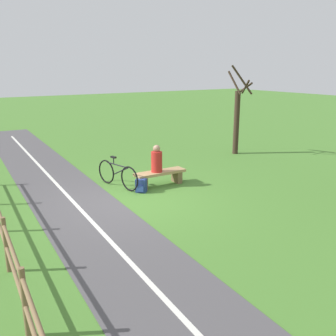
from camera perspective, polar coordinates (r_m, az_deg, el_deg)
The scene contains 8 objects.
ground_plane at distance 10.11m, azimuth -6.13°, elevation -5.10°, with size 80.00×80.00×0.00m, color #477A2D.
paved_path at distance 6.30m, azimuth -1.74°, elevation -18.31°, with size 2.16×36.00×0.02m, color #4C494C.
path_centre_line at distance 6.30m, azimuth -1.74°, elevation -18.23°, with size 0.10×32.00×0.00m, color silver.
bench at distance 11.30m, azimuth -1.23°, elevation -1.18°, with size 1.63×0.47×0.45m.
person_seated at distance 11.12m, azimuth -1.75°, elevation 1.21°, with size 0.34×0.34×0.82m.
bicycle at distance 11.22m, azimuth -7.74°, elevation -0.99°, with size 0.48×1.79×0.92m.
backpack at distance 10.75m, azimuth -4.13°, elevation -2.72°, with size 0.37×0.37×0.39m.
tree_near_bench at distance 15.56m, azimuth 10.55°, elevation 7.73°, with size 1.05×0.99×3.58m.
Camera 1 is at (4.14, 8.54, 3.48)m, focal length 39.83 mm.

